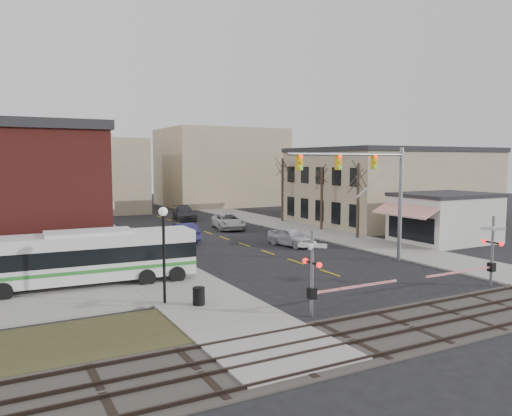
% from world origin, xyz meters
% --- Properties ---
extents(ground, '(160.00, 160.00, 0.00)m').
position_xyz_m(ground, '(0.00, 0.00, 0.00)').
color(ground, black).
rests_on(ground, ground).
extents(sidewalk_west, '(5.00, 60.00, 0.12)m').
position_xyz_m(sidewalk_west, '(-9.50, 20.00, 0.06)').
color(sidewalk_west, gray).
rests_on(sidewalk_west, ground).
extents(sidewalk_east, '(5.00, 60.00, 0.12)m').
position_xyz_m(sidewalk_east, '(9.50, 20.00, 0.06)').
color(sidewalk_east, gray).
rests_on(sidewalk_east, ground).
extents(ballast_strip, '(160.00, 5.00, 0.06)m').
position_xyz_m(ballast_strip, '(0.00, -8.00, 0.03)').
color(ballast_strip, '#332D28').
rests_on(ballast_strip, ground).
extents(rail_tracks, '(160.00, 3.91, 0.14)m').
position_xyz_m(rail_tracks, '(0.00, -8.00, 0.12)').
color(rail_tracks, '#2D231E').
rests_on(rail_tracks, ground).
extents(tan_building, '(20.30, 15.30, 8.50)m').
position_xyz_m(tan_building, '(22.00, 20.00, 4.26)').
color(tan_building, gray).
rests_on(tan_building, ground).
extents(awning_shop, '(9.74, 6.20, 4.30)m').
position_xyz_m(awning_shop, '(15.97, 7.00, 2.16)').
color(awning_shop, beige).
rests_on(awning_shop, ground).
extents(tree_east_a, '(0.28, 0.28, 6.75)m').
position_xyz_m(tree_east_a, '(10.50, 12.00, 3.50)').
color(tree_east_a, '#382B21').
rests_on(tree_east_a, sidewalk_east).
extents(tree_east_b, '(0.28, 0.28, 6.30)m').
position_xyz_m(tree_east_b, '(10.80, 18.00, 3.27)').
color(tree_east_b, '#382B21').
rests_on(tree_east_b, sidewalk_east).
extents(tree_east_c, '(0.28, 0.28, 7.20)m').
position_xyz_m(tree_east_c, '(11.00, 26.00, 3.72)').
color(tree_east_c, '#382B21').
rests_on(tree_east_c, sidewalk_east).
extents(transit_bus, '(11.85, 3.19, 3.02)m').
position_xyz_m(transit_bus, '(-13.97, 5.64, 1.71)').
color(transit_bus, silver).
rests_on(transit_bus, ground).
extents(traffic_signal_mast, '(9.51, 0.30, 8.00)m').
position_xyz_m(traffic_signal_mast, '(4.10, 2.91, 5.71)').
color(traffic_signal_mast, gray).
rests_on(traffic_signal_mast, ground).
extents(rr_crossing_west, '(5.60, 1.36, 4.00)m').
position_xyz_m(rr_crossing_west, '(-5.64, -4.82, 1.97)').
color(rr_crossing_west, gray).
rests_on(rr_crossing_west, ground).
extents(rr_crossing_east, '(5.60, 1.36, 4.00)m').
position_xyz_m(rr_crossing_east, '(5.66, -4.99, 1.97)').
color(rr_crossing_east, gray).
rests_on(rr_crossing_east, ground).
extents(street_lamp, '(0.44, 0.44, 4.74)m').
position_xyz_m(street_lamp, '(-11.39, 0.14, 3.47)').
color(street_lamp, black).
rests_on(street_lamp, sidewalk_west).
extents(trash_bin, '(0.60, 0.60, 0.86)m').
position_xyz_m(trash_bin, '(-10.04, -0.97, 0.55)').
color(trash_bin, black).
rests_on(trash_bin, sidewalk_west).
extents(car_a, '(2.62, 4.73, 1.52)m').
position_xyz_m(car_a, '(3.19, 11.72, 0.76)').
color(car_a, silver).
rests_on(car_a, ground).
extents(car_b, '(2.11, 5.06, 1.63)m').
position_xyz_m(car_b, '(-3.84, 18.31, 0.81)').
color(car_b, '#1C1B45').
rests_on(car_b, ground).
extents(car_c, '(3.68, 6.12, 1.59)m').
position_xyz_m(car_c, '(2.92, 23.51, 0.79)').
color(car_c, silver).
rests_on(car_c, ground).
extents(car_d, '(3.28, 5.94, 1.63)m').
position_xyz_m(car_d, '(1.58, 32.96, 0.81)').
color(car_d, '#3A3B3F').
rests_on(car_d, ground).
extents(pedestrian_near, '(0.46, 0.63, 1.59)m').
position_xyz_m(pedestrian_near, '(-9.01, 4.58, 0.92)').
color(pedestrian_near, '#5C4C49').
rests_on(pedestrian_near, sidewalk_west).
extents(pedestrian_far, '(1.06, 1.11, 1.80)m').
position_xyz_m(pedestrian_far, '(-11.20, 8.34, 1.02)').
color(pedestrian_far, '#2F3853').
rests_on(pedestrian_far, sidewalk_west).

